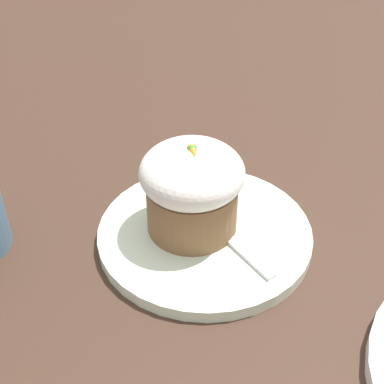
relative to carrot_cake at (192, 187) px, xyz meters
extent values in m
plane|color=#3D281E|center=(0.01, 0.01, -0.06)|extent=(4.00, 4.00, 0.00)
cylinder|color=silver|center=(0.01, 0.01, -0.06)|extent=(0.22, 0.22, 0.01)
cylinder|color=brown|center=(0.00, 0.00, -0.02)|extent=(0.09, 0.09, 0.05)
ellipsoid|color=white|center=(0.00, 0.00, 0.02)|extent=(0.10, 0.10, 0.06)
cone|color=orange|center=(0.01, 0.00, 0.04)|extent=(0.02, 0.01, 0.01)
sphere|color=green|center=(0.00, 0.00, 0.04)|extent=(0.01, 0.01, 0.01)
cube|color=silver|center=(0.05, 0.04, -0.05)|extent=(0.08, 0.04, 0.00)
ellipsoid|color=silver|center=(0.00, 0.02, -0.05)|extent=(0.04, 0.04, 0.01)
camera|label=1|loc=(0.41, -0.09, 0.31)|focal=50.00mm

